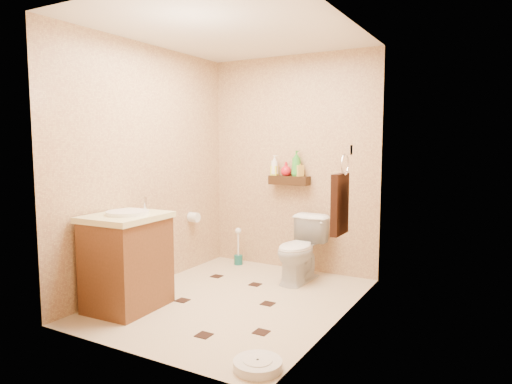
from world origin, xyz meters
The scene contains 19 objects.
ground centered at (0.00, 0.00, 0.00)m, with size 2.50×2.50×0.00m, color beige.
wall_back centered at (0.00, 1.25, 1.20)m, with size 2.00×0.04×2.40m, color tan.
wall_front centered at (0.00, -1.25, 1.20)m, with size 2.00×0.04×2.40m, color tan.
wall_left centered at (-1.00, 0.00, 1.20)m, with size 0.04×2.50×2.40m, color tan.
wall_right centered at (1.00, 0.00, 1.20)m, with size 0.04×2.50×2.40m, color tan.
ceiling centered at (0.00, 0.00, 2.40)m, with size 2.00×2.50×0.02m, color silver.
wall_shelf centered at (0.00, 1.17, 1.02)m, with size 0.46×0.14×0.10m, color #311D0D.
floor_accents centered at (0.02, -0.07, 0.00)m, with size 1.23×1.41×0.01m.
toilet centered at (0.29, 0.83, 0.34)m, with size 0.38×0.66×0.68m, color white.
vanity centered at (-0.70, -0.62, 0.43)m, with size 0.59×0.71×0.96m.
bathroom_scale centered at (0.82, -1.01, 0.03)m, with size 0.36×0.36×0.06m.
toilet_brush centered at (-0.61, 1.07, 0.15)m, with size 0.10×0.10×0.44m.
towel_ring centered at (0.91, 0.25, 0.95)m, with size 0.12×0.30×0.76m.
toilet_paper centered at (-0.94, 0.65, 0.60)m, with size 0.12×0.11×0.12m.
bottle_a centered at (-0.18, 1.17, 1.18)m, with size 0.09×0.09×0.23m, color white.
bottle_b centered at (-0.18, 1.17, 1.15)m, with size 0.07×0.07×0.16m, color #EBF734.
bottle_c centered at (-0.04, 1.17, 1.15)m, with size 0.12×0.12×0.16m, color red.
bottle_d centered at (0.09, 1.17, 1.21)m, with size 0.11×0.11×0.28m, color green.
bottle_e centered at (0.12, 1.17, 1.16)m, with size 0.08×0.08×0.18m, color gold.
Camera 1 is at (2.17, -3.43, 1.44)m, focal length 32.00 mm.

